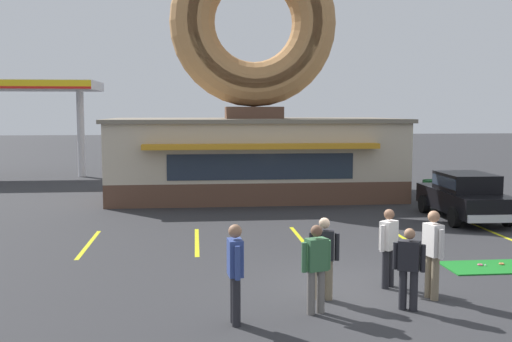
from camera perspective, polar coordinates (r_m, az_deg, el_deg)
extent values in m
plane|color=#2D2D30|center=(12.78, 9.88, -11.18)|extent=(160.00, 160.00, 0.00)
cube|color=brown|center=(26.08, -0.23, -1.38)|extent=(12.00, 6.00, 0.90)
cube|color=beige|center=(25.93, -0.23, 2.13)|extent=(12.00, 6.00, 2.30)
cube|color=slate|center=(25.88, -0.23, 4.85)|extent=(12.30, 6.30, 0.16)
cube|color=orange|center=(22.64, 0.58, 2.36)|extent=(9.00, 0.60, 0.20)
cube|color=#232D3D|center=(22.98, 0.50, 0.41)|extent=(7.20, 0.03, 1.00)
cube|color=brown|center=(25.88, -0.23, 5.58)|extent=(2.40, 1.80, 0.50)
torus|color=#B27F4C|center=(26.14, -0.23, 13.94)|extent=(7.10, 1.90, 7.10)
torus|color=#936038|center=(25.72, -0.14, 14.08)|extent=(6.25, 1.05, 6.24)
torus|color=#D17F47|center=(15.66, 22.34, -8.17)|extent=(0.13, 0.13, 0.04)
torus|color=#D8667F|center=(15.38, 20.57, -8.36)|extent=(0.13, 0.13, 0.04)
sphere|color=white|center=(15.37, 21.01, -8.37)|extent=(0.04, 0.04, 0.04)
cube|color=black|center=(21.62, 19.16, -2.63)|extent=(1.86, 4.44, 0.68)
cube|color=black|center=(21.41, 19.38, -0.99)|extent=(1.61, 2.14, 0.60)
cube|color=#232D3D|center=(21.40, 19.38, -0.94)|extent=(1.63, 2.05, 0.36)
cube|color=silver|center=(23.69, 16.99, -2.43)|extent=(1.67, 0.14, 0.24)
cube|color=silver|center=(19.67, 21.74, -4.25)|extent=(1.67, 0.14, 0.24)
cylinder|color=black|center=(22.60, 15.70, -3.04)|extent=(0.23, 0.64, 0.64)
cylinder|color=black|center=(23.26, 19.78, -2.92)|extent=(0.23, 0.64, 0.64)
cylinder|color=black|center=(20.09, 18.38, -4.21)|extent=(0.23, 0.64, 0.64)
cylinder|color=black|center=(20.84, 22.86, -4.02)|extent=(0.23, 0.64, 0.64)
cylinder|color=#232328|center=(10.53, -1.89, -12.34)|extent=(0.15, 0.15, 0.87)
cylinder|color=#232328|center=(10.72, -2.07, -12.01)|extent=(0.15, 0.15, 0.87)
cube|color=#33478C|center=(10.42, -2.00, -8.24)|extent=(0.27, 0.40, 0.64)
cylinder|color=#33478C|center=(10.19, -1.77, -8.75)|extent=(0.10, 0.10, 0.58)
cylinder|color=#33478C|center=(10.66, -2.21, -8.09)|extent=(0.10, 0.10, 0.58)
sphere|color=#9E7051|center=(10.31, -2.01, -5.74)|extent=(0.23, 0.23, 0.23)
cylinder|color=#7F7056|center=(12.40, 16.69, -9.78)|extent=(0.15, 0.15, 0.87)
cylinder|color=#7F7056|center=(12.56, 16.13, -9.57)|extent=(0.15, 0.15, 0.87)
cube|color=silver|center=(12.30, 16.51, -6.31)|extent=(0.33, 0.43, 0.63)
cylinder|color=silver|center=(12.12, 17.22, -6.67)|extent=(0.10, 0.10, 0.58)
cylinder|color=silver|center=(12.50, 15.81, -6.24)|extent=(0.10, 0.10, 0.58)
sphere|color=#9E7051|center=(12.22, 16.57, -4.18)|extent=(0.23, 0.23, 0.23)
cylinder|color=slate|center=(11.26, 6.18, -11.32)|extent=(0.15, 0.15, 0.81)
cylinder|color=slate|center=(11.16, 5.27, -11.46)|extent=(0.15, 0.15, 0.81)
cube|color=#386B42|center=(11.02, 5.77, -7.91)|extent=(0.44, 0.35, 0.59)
cylinder|color=#386B42|center=(11.15, 6.89, -7.92)|extent=(0.10, 0.10, 0.54)
cylinder|color=#386B42|center=(10.91, 4.61, -8.21)|extent=(0.10, 0.10, 0.54)
sphere|color=brown|center=(10.93, 5.79, -5.70)|extent=(0.22, 0.22, 0.22)
cylinder|color=#232328|center=(11.72, 13.81, -10.90)|extent=(0.15, 0.15, 0.76)
cylinder|color=#232328|center=(11.69, 14.79, -10.97)|extent=(0.15, 0.15, 0.76)
cube|color=black|center=(11.53, 14.38, -7.80)|extent=(0.45, 0.40, 0.56)
cylinder|color=black|center=(11.58, 13.15, -7.86)|extent=(0.10, 0.10, 0.51)
cylinder|color=black|center=(11.50, 15.62, -8.02)|extent=(0.10, 0.10, 0.51)
sphere|color=#9E7051|center=(11.44, 14.43, -5.81)|extent=(0.20, 0.20, 0.20)
cylinder|color=#7F7056|center=(12.02, 5.98, -10.23)|extent=(0.15, 0.15, 0.80)
cylinder|color=#7F7056|center=(12.01, 6.95, -10.25)|extent=(0.15, 0.15, 0.80)
cube|color=black|center=(11.84, 6.51, -7.01)|extent=(0.43, 0.33, 0.59)
cylinder|color=black|center=(11.86, 5.29, -7.12)|extent=(0.10, 0.10, 0.54)
cylinder|color=black|center=(11.84, 7.72, -7.17)|extent=(0.10, 0.10, 0.54)
sphere|color=beige|center=(11.76, 6.53, -4.96)|extent=(0.22, 0.22, 0.22)
cylinder|color=#232328|center=(12.93, 12.23, -9.13)|extent=(0.15, 0.15, 0.82)
cylinder|color=#232328|center=(13.10, 12.69, -8.95)|extent=(0.15, 0.15, 0.82)
cube|color=silver|center=(12.86, 12.53, -5.98)|extent=(0.44, 0.43, 0.60)
cylinder|color=silver|center=(12.65, 11.94, -6.30)|extent=(0.10, 0.10, 0.55)
cylinder|color=silver|center=(13.07, 13.09, -5.93)|extent=(0.10, 0.10, 0.55)
sphere|color=brown|center=(12.77, 12.57, -4.05)|extent=(0.22, 0.22, 0.22)
cylinder|color=#1E662D|center=(24.67, 16.19, -1.96)|extent=(0.56, 0.56, 0.95)
torus|color=#123D1B|center=(24.61, 16.22, -0.87)|extent=(0.57, 0.57, 0.05)
cylinder|color=silver|center=(34.84, -16.33, 3.42)|extent=(0.40, 0.40, 4.80)
cube|color=silver|center=(35.64, -22.05, 7.54)|extent=(9.00, 4.40, 0.50)
cube|color=yellow|center=(33.52, -23.11, 7.64)|extent=(9.00, 0.04, 0.44)
cube|color=red|center=(33.48, -23.11, 7.35)|extent=(9.00, 0.04, 0.12)
cube|color=yellow|center=(17.42, -15.63, -6.71)|extent=(0.12, 3.60, 0.01)
cube|color=yellow|center=(17.16, -5.65, -6.71)|extent=(0.12, 3.60, 0.01)
cube|color=yellow|center=(17.43, 4.33, -6.50)|extent=(0.12, 3.60, 0.01)
cube|color=yellow|center=(18.19, 13.73, -6.13)|extent=(0.12, 3.60, 0.01)
cube|color=yellow|center=(19.39, 22.15, -5.66)|extent=(0.12, 3.60, 0.01)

